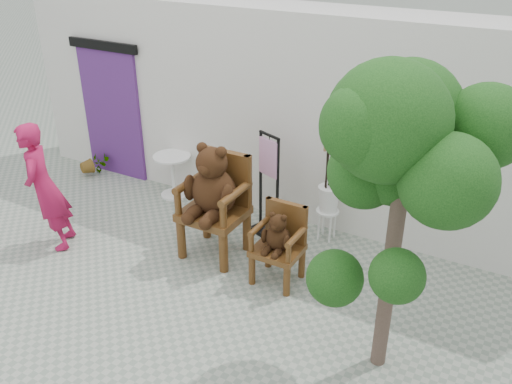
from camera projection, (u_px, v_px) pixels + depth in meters
ground_plane at (165, 306)px, 6.35m from camera, size 60.00×60.00×0.00m
back_wall at (286, 110)px, 8.08m from camera, size 9.00×1.00×3.00m
doorway at (112, 110)px, 9.13m from camera, size 1.40×0.11×2.33m
chair_big at (214, 192)px, 6.98m from camera, size 0.79×0.83×1.58m
chair_small at (279, 238)px, 6.58m from camera, size 0.57×0.52×1.00m
person at (45, 188)px, 7.14m from camera, size 0.71×0.77×1.77m
cafe_table at (173, 171)px, 8.68m from camera, size 0.60×0.60×0.70m
display_stand at (269, 197)px, 7.57m from camera, size 0.55×0.49×1.51m
stool_bucket at (329, 198)px, 7.41m from camera, size 0.32×0.32×1.45m
tree at (403, 147)px, 4.52m from camera, size 1.63×1.62×3.13m
potted_plant at (94, 163)px, 9.48m from camera, size 0.50×0.48×0.45m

